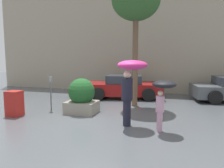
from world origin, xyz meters
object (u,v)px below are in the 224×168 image
Objects in this scene: street_tree at (136,2)px; parked_car_near at (124,87)px; newspaper_box at (14,103)px; planter_box at (82,96)px; person_child at (163,93)px; person_adult at (130,77)px; parking_meter at (51,86)px.

parked_car_near is at bearing 117.17° from street_tree.
parked_car_near reaches higher than newspaper_box.
planter_box reaches higher than newspaper_box.
planter_box is 0.90× the size of person_child.
newspaper_box is at bearing 162.83° from person_adult.
street_tree reaches higher than person_adult.
planter_box is 1.38m from parking_meter.
person_adult is 1.38× the size of person_child.
parking_meter is at bearing 177.86° from planter_box.
person_child is at bearing -66.21° from street_tree.
street_tree is at bearing 29.95° from parking_meter.
newspaper_box is (-5.17, 0.22, -0.67)m from person_child.
parking_meter is (-4.37, 1.32, -0.17)m from person_child.
planter_box is 1.46× the size of newspaper_box.
street_tree reaches higher than parked_car_near.
person_child reaches higher than parked_car_near.
planter_box is 2.45m from person_adult.
person_adult is 0.38× the size of street_tree.
parking_meter reaches higher than newspaper_box.
person_child is 0.28× the size of street_tree.
person_child is (3.03, -1.27, 0.49)m from planter_box.
parking_meter is at bearing -179.55° from person_child.
planter_box is at bearing 26.03° from newspaper_box.
person_child is 1.62× the size of newspaper_box.
newspaper_box is at bearing -143.41° from street_tree.
person_adult is 1.51× the size of parking_meter.
person_adult is (2.05, -1.00, 0.89)m from planter_box.
parking_meter reaches higher than planter_box.
newspaper_box is at bearing 135.82° from parked_car_near.
parked_car_near is at bearing 87.74° from person_adult.
newspaper_box is (-4.20, -0.05, -1.07)m from person_adult.
newspaper_box is (-2.14, -1.05, -0.18)m from planter_box.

